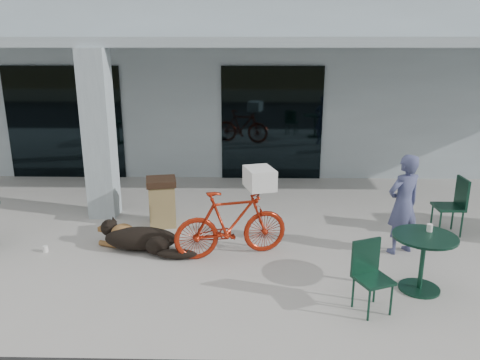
{
  "coord_description": "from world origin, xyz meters",
  "views": [
    {
      "loc": [
        1.3,
        -6.15,
        3.18
      ],
      "look_at": [
        1.13,
        1.33,
        1.0
      ],
      "focal_mm": 35.0,
      "sensor_mm": 36.0,
      "label": 1
    }
  ],
  "objects_px": {
    "cafe_chair_far_a": "(373,279)",
    "bicycle": "(231,224)",
    "person": "(403,204)",
    "trash_receptacle": "(162,202)",
    "cafe_chair_far_b": "(448,206)",
    "dog": "(141,237)",
    "cafe_table_far": "(422,263)"
  },
  "relations": [
    {
      "from": "person",
      "to": "trash_receptacle",
      "type": "distance_m",
      "value": 4.12
    },
    {
      "from": "dog",
      "to": "cafe_table_far",
      "type": "xyz_separation_m",
      "value": [
        4.02,
        -1.15,
        0.17
      ]
    },
    {
      "from": "bicycle",
      "to": "person",
      "type": "xyz_separation_m",
      "value": [
        2.66,
        0.2,
        0.26
      ]
    },
    {
      "from": "bicycle",
      "to": "cafe_chair_far_a",
      "type": "xyz_separation_m",
      "value": [
        1.79,
        -1.54,
        -0.09
      ]
    },
    {
      "from": "bicycle",
      "to": "cafe_chair_far_a",
      "type": "bearing_deg",
      "value": -147.24
    },
    {
      "from": "cafe_chair_far_a",
      "to": "trash_receptacle",
      "type": "height_order",
      "value": "cafe_chair_far_a"
    },
    {
      "from": "bicycle",
      "to": "person",
      "type": "relative_size",
      "value": 1.11
    },
    {
      "from": "cafe_table_far",
      "to": "dog",
      "type": "bearing_deg",
      "value": 164.01
    },
    {
      "from": "person",
      "to": "bicycle",
      "type": "bearing_deg",
      "value": -20.61
    },
    {
      "from": "cafe_chair_far_a",
      "to": "dog",
      "type": "bearing_deg",
      "value": 129.63
    },
    {
      "from": "person",
      "to": "trash_receptacle",
      "type": "xyz_separation_m",
      "value": [
        -3.96,
        1.06,
        -0.36
      ]
    },
    {
      "from": "bicycle",
      "to": "cafe_chair_far_b",
      "type": "relative_size",
      "value": 1.77
    },
    {
      "from": "dog",
      "to": "cafe_chair_far_b",
      "type": "bearing_deg",
      "value": 29.03
    },
    {
      "from": "cafe_chair_far_b",
      "to": "trash_receptacle",
      "type": "xyz_separation_m",
      "value": [
        -5.0,
        0.28,
        -0.06
      ]
    },
    {
      "from": "cafe_chair_far_b",
      "to": "trash_receptacle",
      "type": "relative_size",
      "value": 1.14
    },
    {
      "from": "dog",
      "to": "person",
      "type": "relative_size",
      "value": 0.84
    },
    {
      "from": "dog",
      "to": "trash_receptacle",
      "type": "height_order",
      "value": "trash_receptacle"
    },
    {
      "from": "bicycle",
      "to": "trash_receptacle",
      "type": "bearing_deg",
      "value": 29.48
    },
    {
      "from": "bicycle",
      "to": "cafe_chair_far_b",
      "type": "xyz_separation_m",
      "value": [
        3.7,
        0.98,
        -0.03
      ]
    },
    {
      "from": "dog",
      "to": "person",
      "type": "bearing_deg",
      "value": 20.49
    },
    {
      "from": "bicycle",
      "to": "cafe_chair_far_a",
      "type": "relative_size",
      "value": 2.0
    },
    {
      "from": "bicycle",
      "to": "trash_receptacle",
      "type": "distance_m",
      "value": 1.81
    },
    {
      "from": "bicycle",
      "to": "cafe_chair_far_b",
      "type": "height_order",
      "value": "bicycle"
    },
    {
      "from": "cafe_table_far",
      "to": "cafe_chair_far_b",
      "type": "relative_size",
      "value": 0.83
    },
    {
      "from": "trash_receptacle",
      "to": "cafe_chair_far_b",
      "type": "bearing_deg",
      "value": -3.2
    },
    {
      "from": "cafe_chair_far_a",
      "to": "bicycle",
      "type": "bearing_deg",
      "value": 116.58
    },
    {
      "from": "bicycle",
      "to": "cafe_table_far",
      "type": "height_order",
      "value": "bicycle"
    },
    {
      "from": "cafe_chair_far_a",
      "to": "trash_receptacle",
      "type": "xyz_separation_m",
      "value": [
        -3.1,
        2.8,
        -0.0
      ]
    },
    {
      "from": "dog",
      "to": "cafe_table_far",
      "type": "height_order",
      "value": "cafe_table_far"
    },
    {
      "from": "cafe_chair_far_a",
      "to": "cafe_table_far",
      "type": "bearing_deg",
      "value": 12.32
    },
    {
      "from": "bicycle",
      "to": "trash_receptacle",
      "type": "relative_size",
      "value": 2.01
    },
    {
      "from": "cafe_chair_far_a",
      "to": "cafe_chair_far_b",
      "type": "distance_m",
      "value": 3.16
    }
  ]
}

